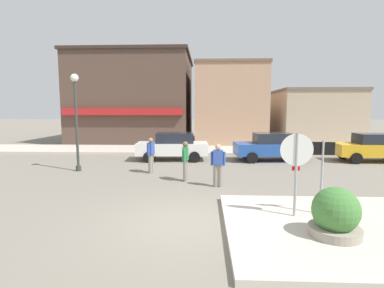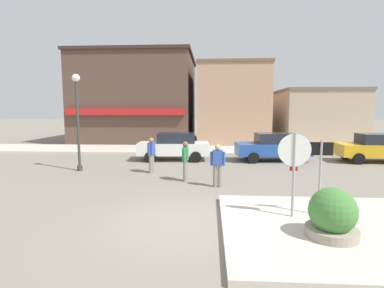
% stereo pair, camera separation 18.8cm
% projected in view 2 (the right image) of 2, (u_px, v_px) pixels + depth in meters
% --- Properties ---
extents(ground_plane, '(160.00, 160.00, 0.00)m').
position_uv_depth(ground_plane, '(182.00, 222.00, 7.70)').
color(ground_plane, gray).
extents(sidewalk_corner, '(6.40, 4.80, 0.15)m').
position_uv_depth(sidewalk_corner, '(359.00, 230.00, 7.00)').
color(sidewalk_corner, beige).
rests_on(sidewalk_corner, ground).
extents(kerb_far, '(80.00, 4.00, 0.15)m').
position_uv_depth(kerb_far, '(200.00, 150.00, 20.83)').
color(kerb_far, beige).
rests_on(kerb_far, ground).
extents(stop_sign, '(0.82, 0.08, 2.30)m').
position_uv_depth(stop_sign, '(294.00, 164.00, 7.53)').
color(stop_sign, '#9E9EA3').
rests_on(stop_sign, ground).
extents(one_way_sign, '(0.60, 0.07, 2.10)m').
position_uv_depth(one_way_sign, '(320.00, 170.00, 7.71)').
color(one_way_sign, '#9E9EA3').
rests_on(one_way_sign, ground).
extents(planter, '(1.10, 1.10, 1.23)m').
position_uv_depth(planter, '(332.00, 218.00, 6.42)').
color(planter, gray).
rests_on(planter, ground).
extents(lamp_post, '(0.36, 0.36, 4.54)m').
position_uv_depth(lamp_post, '(77.00, 108.00, 13.82)').
color(lamp_post, '#333833').
rests_on(lamp_post, ground).
extents(parked_car_nearest, '(4.10, 2.08, 1.56)m').
position_uv_depth(parked_car_nearest, '(174.00, 146.00, 17.05)').
color(parked_car_nearest, white).
rests_on(parked_car_nearest, ground).
extents(parked_car_second, '(4.12, 2.12, 1.56)m').
position_uv_depth(parked_car_second, '(273.00, 146.00, 16.78)').
color(parked_car_second, '#234C9E').
rests_on(parked_car_second, ground).
extents(parked_car_third, '(4.05, 1.97, 1.56)m').
position_uv_depth(parked_car_third, '(377.00, 147.00, 16.36)').
color(parked_car_third, gold).
rests_on(parked_car_third, ground).
extents(pedestrian_crossing_near, '(0.24, 0.55, 1.61)m').
position_uv_depth(pedestrian_crossing_near, '(185.00, 160.00, 12.00)').
color(pedestrian_crossing_near, gray).
rests_on(pedestrian_crossing_near, ground).
extents(pedestrian_crossing_far, '(0.56, 0.25, 1.61)m').
position_uv_depth(pedestrian_crossing_far, '(218.00, 164.00, 11.08)').
color(pedestrian_crossing_far, gray).
rests_on(pedestrian_crossing_far, ground).
extents(pedestrian_kerb_side, '(0.31, 0.55, 1.61)m').
position_uv_depth(pedestrian_kerb_side, '(151.00, 154.00, 13.57)').
color(pedestrian_kerb_side, gray).
rests_on(pedestrian_kerb_side, ground).
extents(building_corner_shop, '(9.96, 10.22, 7.62)m').
position_uv_depth(building_corner_shop, '(140.00, 99.00, 27.54)').
color(building_corner_shop, brown).
rests_on(building_corner_shop, ground).
extents(building_storefront_left_near, '(5.70, 7.98, 6.55)m').
position_uv_depth(building_storefront_left_near, '(231.00, 105.00, 25.94)').
color(building_storefront_left_near, tan).
rests_on(building_storefront_left_near, ground).
extents(building_storefront_left_mid, '(6.09, 7.74, 4.47)m').
position_uv_depth(building_storefront_left_mid, '(313.00, 117.00, 25.28)').
color(building_storefront_left_mid, tan).
rests_on(building_storefront_left_mid, ground).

